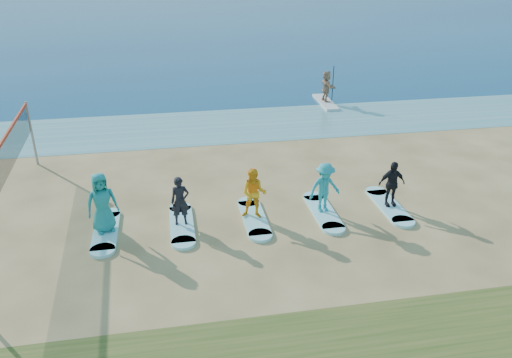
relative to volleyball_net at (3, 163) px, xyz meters
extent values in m
plane|color=tan|center=(8.00, -2.72, -1.90)|extent=(600.00, 600.00, 0.00)
plane|color=teal|center=(8.00, 7.78, -1.90)|extent=(600.00, 600.00, 0.00)
cylinder|color=gray|center=(-0.26, 4.49, -0.65)|extent=(0.09, 0.09, 2.50)
cube|color=black|center=(0.00, 0.00, 0.00)|extent=(0.55, 8.99, 1.00)
cube|color=silver|center=(13.28, 10.56, -1.84)|extent=(0.82, 3.02, 0.12)
imported|color=tan|center=(13.28, 10.56, -0.97)|extent=(0.59, 1.54, 1.62)
cube|color=#9AEAEF|center=(2.80, -1.29, -1.86)|extent=(0.70, 2.20, 0.09)
imported|color=teal|center=(2.80, -1.29, -0.91)|extent=(1.03, 0.84, 1.81)
cube|color=#9AEAEF|center=(5.02, -1.29, -1.86)|extent=(0.70, 2.20, 0.09)
imported|color=black|center=(5.02, -1.29, -1.06)|extent=(0.56, 0.38, 1.50)
cube|color=#9AEAEF|center=(7.23, -1.29, -1.86)|extent=(0.70, 2.20, 0.09)
imported|color=#FCA71A|center=(7.23, -1.29, -1.02)|extent=(0.92, 0.81, 1.59)
cube|color=#9AEAEF|center=(9.44, -1.29, -1.86)|extent=(0.70, 2.20, 0.09)
imported|color=teal|center=(9.44, -1.29, -1.01)|extent=(1.14, 0.80, 1.61)
cube|color=#9AEAEF|center=(11.66, -1.29, -1.86)|extent=(0.70, 2.20, 0.09)
imported|color=black|center=(11.66, -1.29, -1.07)|extent=(0.88, 0.38, 1.50)
camera|label=1|loc=(4.87, -14.53, 5.70)|focal=35.00mm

